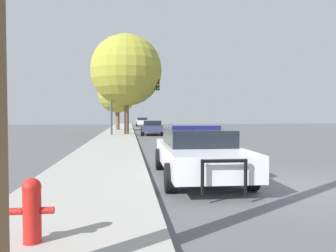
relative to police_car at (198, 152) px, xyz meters
name	(u,v)px	position (x,y,z in m)	size (l,w,h in m)	color
ground_plane	(297,186)	(2.23, -1.33, -0.74)	(110.00, 110.00, 0.00)	#565659
sidewalk_left	(87,189)	(-2.87, -1.33, -0.68)	(3.00, 110.00, 0.13)	#A3A099
police_car	(198,152)	(0.00, 0.00, 0.00)	(2.21, 5.31, 1.46)	white
fire_hydrant	(32,208)	(-3.16, -4.65, -0.17)	(0.55, 0.24, 0.83)	red
traffic_light	(132,94)	(-1.64, 18.56, 2.79)	(4.09, 0.35, 4.76)	#424247
car_background_distant	(142,122)	(0.22, 42.18, -0.01)	(1.99, 4.47, 1.36)	silver
car_background_midblock	(152,127)	(0.19, 19.80, -0.05)	(2.18, 4.11, 1.27)	#333856
tree_sidewalk_mid	(126,70)	(-2.09, 19.50, 4.87)	(6.13, 6.13, 8.56)	brown
tree_sidewalk_far	(117,94)	(-3.12, 27.66, 3.36)	(4.22, 4.22, 6.11)	brown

